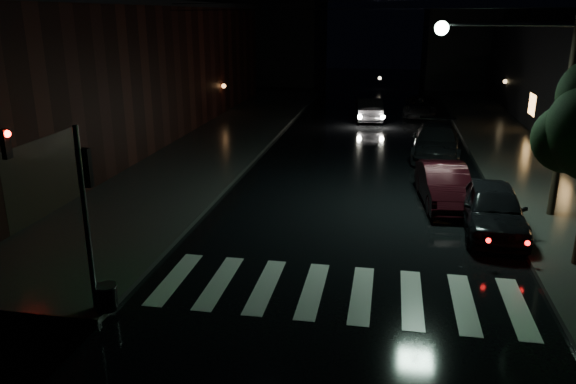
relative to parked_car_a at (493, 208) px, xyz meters
The scene contains 15 objects.
ground 9.15m from the parked_car_a, 143.65° to the right, with size 120.00×120.00×0.00m, color black.
sidewalk_left 15.06m from the parked_car_a, 145.14° to the left, with size 6.00×44.00×0.15m, color #282826.
sidewalk_right 9.03m from the parked_car_a, 72.82° to the left, with size 4.00×44.00×0.15m, color #282826.
building_left 22.22m from the parked_car_a, 151.28° to the left, with size 10.00×36.00×7.00m, color black.
building_far_left 43.35m from the parked_car_a, 113.65° to the left, with size 14.00×10.00×8.00m, color black.
building_far_right 40.25m from the parked_car_a, 80.46° to the left, with size 14.00×10.00×7.00m, color black.
crosswalk 6.59m from the parked_car_a, 131.53° to the right, with size 9.00×3.00×0.01m, color beige.
signal_pole_corner 11.73m from the parked_car_a, 144.12° to the right, with size 0.68×0.61×4.20m.
signal_red_facade 14.57m from the parked_car_a, 166.32° to the right, with size 0.54×0.28×0.85m.
utility_pole 4.41m from the parked_car_a, 47.02° to the left, with size 4.92×0.44×8.00m.
parked_car_a is the anchor object (origin of this frame).
parked_car_b 2.78m from the parked_car_a, 116.88° to the left, with size 1.52×4.35×1.43m, color black.
parked_car_c 9.64m from the parked_car_a, 96.29° to the left, with size 2.17×5.34×1.55m, color black.
parked_car_d 21.04m from the parked_car_a, 93.56° to the left, with size 2.17×4.71×1.31m, color black.
oncoming_car 19.36m from the parked_car_a, 103.87° to the left, with size 1.55×4.45×1.46m, color black.
Camera 1 is at (4.03, -11.89, 6.53)m, focal length 35.00 mm.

